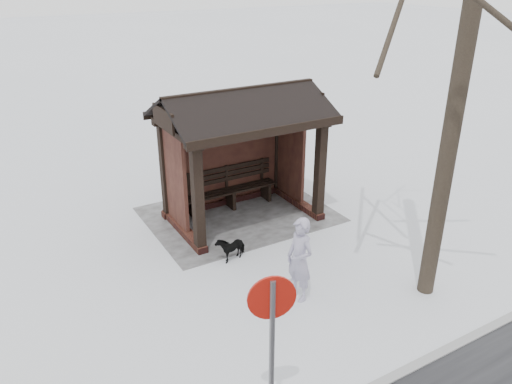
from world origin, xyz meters
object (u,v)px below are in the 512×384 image
Objects in this scene: dog at (231,247)px; road_sign at (272,322)px; bus_shelter at (239,128)px; pedestrian at (300,260)px.

dog is 0.28× the size of road_sign.
bus_shelter is 2.71m from dog.
bus_shelter is at bearing 163.53° from pedestrian.
pedestrian is 1.88m from dog.
road_sign reaches higher than dog.
pedestrian is 2.49× the size of dog.
dog is 4.32m from road_sign.
road_sign is at bearing 65.33° from bus_shelter.
road_sign reaches higher than pedestrian.
road_sign is (1.87, 2.07, 0.86)m from pedestrian.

